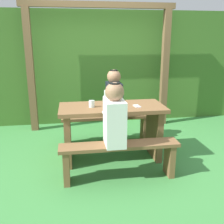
% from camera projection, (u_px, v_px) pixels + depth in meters
% --- Properties ---
extents(ground_plane, '(12.00, 12.00, 0.00)m').
position_uv_depth(ground_plane, '(112.00, 158.00, 3.68)').
color(ground_plane, '#3C833E').
extents(hedge_backdrop, '(6.40, 1.01, 2.13)m').
position_uv_depth(hedge_backdrop, '(96.00, 66.00, 5.45)').
color(hedge_backdrop, '#3C6726').
rests_on(hedge_backdrop, ground_plane).
extents(pergola_post_left, '(0.12, 0.12, 2.12)m').
position_uv_depth(pergola_post_left, '(31.00, 72.00, 4.52)').
color(pergola_post_left, brown).
rests_on(pergola_post_left, ground_plane).
extents(pergola_post_right, '(0.12, 0.12, 2.12)m').
position_uv_depth(pergola_post_right, '(165.00, 69.00, 4.88)').
color(pergola_post_right, brown).
rests_on(pergola_post_right, ground_plane).
extents(pergola_crossbeam, '(2.68, 0.10, 0.10)m').
position_uv_depth(pergola_crossbeam, '(99.00, 5.00, 4.39)').
color(pergola_crossbeam, brown).
rests_on(pergola_crossbeam, pergola_post_left).
extents(picnic_table, '(1.40, 0.64, 0.75)m').
position_uv_depth(picnic_table, '(112.00, 123.00, 3.54)').
color(picnic_table, brown).
rests_on(picnic_table, ground_plane).
extents(bench_near, '(1.40, 0.24, 0.45)m').
position_uv_depth(bench_near, '(120.00, 154.00, 3.04)').
color(bench_near, brown).
rests_on(bench_near, ground_plane).
extents(bench_far, '(1.40, 0.24, 0.45)m').
position_uv_depth(bench_far, '(106.00, 123.00, 4.13)').
color(bench_far, brown).
rests_on(bench_far, ground_plane).
extents(person_white_shirt, '(0.25, 0.35, 0.72)m').
position_uv_depth(person_white_shirt, '(114.00, 117.00, 2.91)').
color(person_white_shirt, white).
rests_on(person_white_shirt, bench_near).
extents(person_black_coat, '(0.25, 0.35, 0.72)m').
position_uv_depth(person_black_coat, '(114.00, 95.00, 4.02)').
color(person_black_coat, black).
rests_on(person_black_coat, bench_far).
extents(drinking_glass, '(0.08, 0.08, 0.09)m').
position_uv_depth(drinking_glass, '(92.00, 104.00, 3.40)').
color(drinking_glass, silver).
rests_on(drinking_glass, picnic_table).
extents(bottle_left, '(0.06, 0.06, 0.24)m').
position_uv_depth(bottle_left, '(105.00, 101.00, 3.35)').
color(bottle_left, silver).
rests_on(bottle_left, picnic_table).
extents(bottle_right, '(0.06, 0.06, 0.21)m').
position_uv_depth(bottle_right, '(111.00, 99.00, 3.48)').
color(bottle_right, silver).
rests_on(bottle_right, picnic_table).
extents(cell_phone, '(0.08, 0.15, 0.01)m').
position_uv_depth(cell_phone, '(137.00, 106.00, 3.45)').
color(cell_phone, silver).
rests_on(cell_phone, picnic_table).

